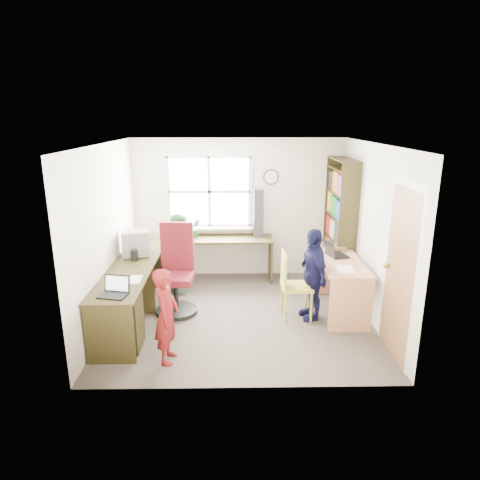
% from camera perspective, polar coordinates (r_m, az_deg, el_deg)
% --- Properties ---
extents(room, '(3.64, 3.44, 2.44)m').
position_cam_1_polar(room, '(5.87, 0.13, 1.16)').
color(room, '#433C35').
rests_on(room, ground).
extents(l_desk, '(2.38, 2.95, 0.75)m').
position_cam_1_polar(l_desk, '(5.88, -12.84, -7.09)').
color(l_desk, '#383016').
rests_on(l_desk, ground).
extents(right_desk, '(0.62, 1.33, 0.76)m').
position_cam_1_polar(right_desk, '(6.29, 13.19, -4.59)').
color(right_desk, tan).
rests_on(right_desk, ground).
extents(bookshelf, '(0.30, 1.02, 2.10)m').
position_cam_1_polar(bookshelf, '(7.19, 13.13, 1.76)').
color(bookshelf, '#383016').
rests_on(bookshelf, ground).
extents(swivel_chair, '(0.63, 0.63, 1.29)m').
position_cam_1_polar(swivel_chair, '(6.22, -8.46, -4.57)').
color(swivel_chair, black).
rests_on(swivel_chair, ground).
extents(wooden_chair, '(0.42, 0.42, 0.96)m').
position_cam_1_polar(wooden_chair, '(6.00, 6.91, -5.65)').
color(wooden_chair, gold).
rests_on(wooden_chair, ground).
extents(crt_monitor, '(0.45, 0.42, 0.38)m').
position_cam_1_polar(crt_monitor, '(6.48, -13.72, -0.38)').
color(crt_monitor, gray).
rests_on(crt_monitor, l_desk).
extents(laptop_left, '(0.36, 0.32, 0.22)m').
position_cam_1_polar(laptop_left, '(5.18, -16.36, -6.46)').
color(laptop_left, black).
rests_on(laptop_left, l_desk).
extents(laptop_right, '(0.35, 0.40, 0.23)m').
position_cam_1_polar(laptop_right, '(6.42, 12.43, -1.62)').
color(laptop_right, black).
rests_on(laptop_right, right_desk).
extents(speaker_a, '(0.09, 0.09, 0.16)m').
position_cam_1_polar(speaker_a, '(6.28, -13.90, -2.00)').
color(speaker_a, black).
rests_on(speaker_a, l_desk).
extents(speaker_b, '(0.11, 0.11, 0.19)m').
position_cam_1_polar(speaker_b, '(6.76, -12.47, -0.49)').
color(speaker_b, black).
rests_on(speaker_b, l_desk).
extents(cd_tower, '(0.19, 0.17, 0.82)m').
position_cam_1_polar(cd_tower, '(7.29, 2.40, 3.62)').
color(cd_tower, black).
rests_on(cd_tower, l_desk).
extents(game_box, '(0.31, 0.31, 0.06)m').
position_cam_1_polar(game_box, '(6.75, 12.51, -1.01)').
color(game_box, '#B4161E').
rests_on(game_box, right_desk).
extents(paper_a, '(0.23, 0.32, 0.00)m').
position_cam_1_polar(paper_a, '(5.59, -14.12, -5.14)').
color(paper_a, white).
rests_on(paper_a, l_desk).
extents(paper_b, '(0.25, 0.33, 0.00)m').
position_cam_1_polar(paper_b, '(5.92, 13.80, -3.80)').
color(paper_b, white).
rests_on(paper_b, right_desk).
extents(potted_plant, '(0.22, 0.19, 0.33)m').
position_cam_1_polar(potted_plant, '(7.28, -6.01, 1.56)').
color(potted_plant, '#2A6829').
rests_on(potted_plant, l_desk).
extents(person_red, '(0.30, 0.43, 1.13)m').
position_cam_1_polar(person_red, '(4.98, -9.76, -9.94)').
color(person_red, maroon).
rests_on(person_red, ground).
extents(person_green, '(0.54, 0.66, 1.27)m').
position_cam_1_polar(person_green, '(6.96, -7.95, -1.61)').
color(person_green, '#30783A').
rests_on(person_green, ground).
extents(person_navy, '(0.46, 0.81, 1.30)m').
position_cam_1_polar(person_navy, '(5.99, 9.68, -4.50)').
color(person_navy, '#12143B').
rests_on(person_navy, ground).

